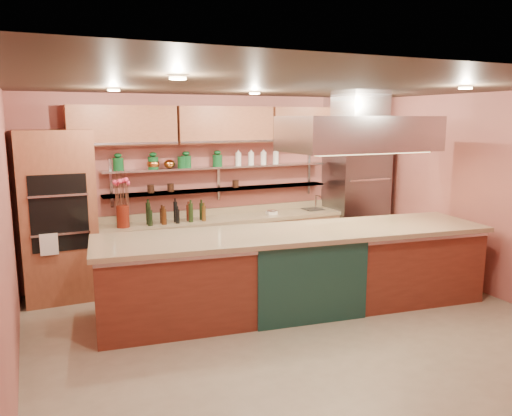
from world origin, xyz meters
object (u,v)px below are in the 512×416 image
island (297,270)px  green_canister (182,162)px  refrigerator (356,200)px  kitchen_scale (272,212)px  flower_vase (123,216)px  copper_kettle (169,164)px

island → green_canister: green_canister is taller
refrigerator → kitchen_scale: (-1.62, 0.01, -0.08)m
green_canister → refrigerator: bearing=-4.4°
flower_vase → green_canister: (0.94, 0.22, 0.71)m
refrigerator → flower_vase: (-3.96, 0.01, 0.04)m
island → flower_vase: 2.56m
flower_vase → copper_kettle: size_ratio=1.92×
island → refrigerator: bearing=45.6°
island → green_canister: size_ratio=29.32×
flower_vase → island: bearing=-40.7°
island → flower_vase: size_ratio=15.84×
refrigerator → green_canister: 3.11m
refrigerator → copper_kettle: size_ratio=12.84×
kitchen_scale → flower_vase: bearing=-177.7°
flower_vase → refrigerator: bearing=-0.1°
flower_vase → copper_kettle: copper_kettle is taller
copper_kettle → green_canister: green_canister is taller
refrigerator → copper_kettle: (-3.21, 0.23, 0.73)m
kitchen_scale → copper_kettle: 1.80m
copper_kettle → refrigerator: bearing=-4.1°
flower_vase → kitchen_scale: flower_vase is taller
island → kitchen_scale: island is taller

